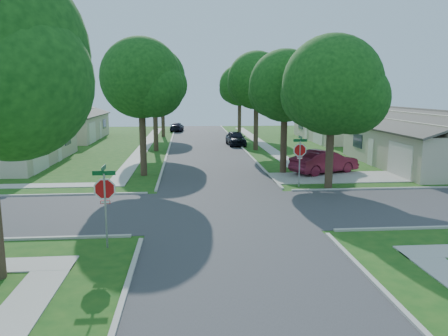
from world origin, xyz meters
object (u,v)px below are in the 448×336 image
object	(u,v)px
tree_w_mid	(155,80)
house_ne_far	(342,126)
tree_w_near	(142,82)
house_ne_near	(427,146)
tree_w_far	(163,91)
tree_e_mid	(257,83)
car_curb_east	(236,138)
stop_sign_ne	(300,152)
tree_e_near	(286,89)
stop_sign_sw	(105,192)
house_nw_near	(3,144)
house_nw_far	(64,126)
car_driveway	(324,162)
car_curb_west	(177,127)
tree_ne_corner	(333,90)
tree_e_far	(240,87)

from	to	relation	value
tree_w_mid	house_ne_far	distance (m)	22.68
tree_w_near	house_ne_near	distance (m)	21.24
tree_w_mid	tree_w_far	world-z (taller)	tree_w_mid
tree_e_mid	car_curb_east	world-z (taller)	tree_e_mid
stop_sign_ne	tree_e_near	distance (m)	5.62
stop_sign_sw	tree_e_near	world-z (taller)	tree_e_near
tree_w_near	house_nw_near	distance (m)	13.63
house_nw_far	car_driveway	xyz separation A→B (m)	(23.47, -23.30, -0.72)
tree_e_near	car_driveway	world-z (taller)	tree_e_near
tree_e_near	tree_e_mid	xyz separation A→B (m)	(0.01, 12.00, 0.61)
car_curb_west	tree_w_far	bearing A→B (deg)	82.88
house_ne_near	tree_w_mid	bearing A→B (deg)	154.12
tree_e_near	tree_e_mid	world-z (taller)	tree_e_mid
tree_w_far	car_curb_west	size ratio (longest dim) A/B	1.94
tree_e_mid	tree_ne_corner	size ratio (longest dim) A/B	1.06
tree_e_far	tree_w_near	xyz separation A→B (m)	(-9.40, -25.00, 0.14)
tree_e_mid	tree_w_mid	world-z (taller)	tree_w_mid
house_ne_near	tree_e_near	bearing A→B (deg)	-169.96
tree_e_mid	car_curb_east	xyz separation A→B (m)	(-1.56, 3.68, -5.52)
house_nw_far	car_curb_east	size ratio (longest dim) A/B	3.16
house_nw_near	car_curb_west	distance (m)	29.20
stop_sign_sw	tree_w_mid	size ratio (longest dim) A/B	0.31
house_ne_far	tree_e_near	bearing A→B (deg)	-119.35
house_ne_far	house_nw_far	xyz separation A→B (m)	(-31.98, 3.00, 0.00)
tree_e_near	house_nw_near	world-z (taller)	tree_e_near
car_curb_west	tree_e_far	bearing A→B (deg)	142.00
tree_e_near	house_ne_far	distance (m)	23.30
tree_ne_corner	tree_e_far	bearing A→B (deg)	93.09
tree_ne_corner	house_nw_near	size ratio (longest dim) A/B	0.64
house_nw_near	car_curb_east	distance (m)	21.52
tree_w_mid	house_ne_far	bearing A→B (deg)	21.17
tree_e_mid	car_driveway	distance (m)	13.73
stop_sign_ne	tree_e_far	bearing A→B (deg)	89.90
stop_sign_ne	tree_e_near	bearing A→B (deg)	89.32
stop_sign_sw	house_ne_near	bearing A→B (deg)	37.18
tree_w_near	car_driveway	bearing A→B (deg)	-1.45
stop_sign_ne	car_curb_east	size ratio (longest dim) A/B	0.69
house_nw_far	house_ne_near	bearing A→B (deg)	-33.29
stop_sign_sw	tree_e_far	world-z (taller)	tree_e_far
tree_e_near	house_ne_far	size ratio (longest dim) A/B	0.61
tree_e_mid	house_ne_near	size ratio (longest dim) A/B	0.68
tree_w_near	house_nw_near	world-z (taller)	tree_w_near
car_curb_east	tree_e_near	bearing A→B (deg)	-87.55
tree_e_far	tree_ne_corner	size ratio (longest dim) A/B	1.01
house_ne_near	house_nw_far	xyz separation A→B (m)	(-31.98, 21.00, 0.00)
stop_sign_ne	house_ne_far	bearing A→B (deg)	65.07
tree_ne_corner	stop_sign_ne	bearing A→B (deg)	163.45
stop_sign_ne	house_nw_near	bearing A→B (deg)	153.54
tree_e_far	house_nw_far	distance (m)	21.31
stop_sign_sw	tree_ne_corner	distance (m)	14.64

